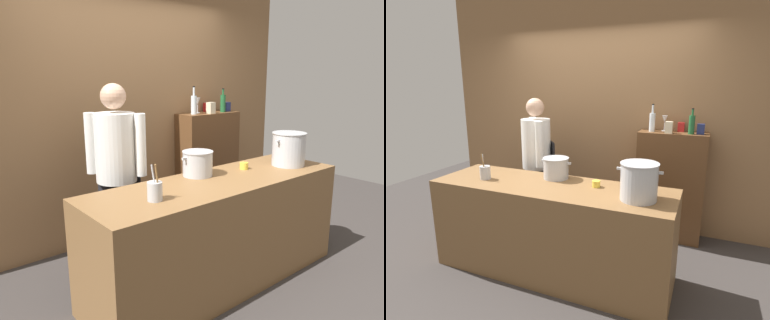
{
  "view_description": "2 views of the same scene",
  "coord_description": "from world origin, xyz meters",
  "views": [
    {
      "loc": [
        -2.03,
        -2.07,
        1.74
      ],
      "look_at": [
        0.02,
        0.38,
        0.99
      ],
      "focal_mm": 34.95,
      "sensor_mm": 36.0,
      "label": 1
    },
    {
      "loc": [
        1.3,
        -2.41,
        1.81
      ],
      "look_at": [
        0.14,
        0.33,
        1.08
      ],
      "focal_mm": 28.78,
      "sensor_mm": 36.0,
      "label": 2
    }
  ],
  "objects": [
    {
      "name": "utensil_crock",
      "position": [
        -0.68,
        -0.08,
        0.97
      ],
      "size": [
        0.1,
        0.1,
        0.26
      ],
      "color": "#B7BABF",
      "rests_on": "prep_counter"
    },
    {
      "name": "prep_counter",
      "position": [
        0.0,
        0.0,
        0.45
      ],
      "size": [
        2.3,
        0.7,
        0.9
      ],
      "primitive_type": "cube",
      "color": "brown",
      "rests_on": "ground_plane"
    },
    {
      "name": "spice_tin_navy",
      "position": [
        1.23,
        1.17,
        1.34
      ],
      "size": [
        0.08,
        0.08,
        0.11
      ],
      "primitive_type": "cube",
      "color": "navy",
      "rests_on": "bar_cabinet"
    },
    {
      "name": "stockpot_small",
      "position": [
        -0.05,
        0.22,
        1.0
      ],
      "size": [
        0.32,
        0.26,
        0.21
      ],
      "color": "#B7BABF",
      "rests_on": "prep_counter"
    },
    {
      "name": "spice_tin_red",
      "position": [
        1.02,
        1.28,
        1.34
      ],
      "size": [
        0.07,
        0.07,
        0.11
      ],
      "primitive_type": "cube",
      "color": "red",
      "rests_on": "bar_cabinet"
    },
    {
      "name": "butter_jar",
      "position": [
        0.41,
        0.11,
        0.93
      ],
      "size": [
        0.08,
        0.08,
        0.06
      ],
      "primitive_type": "cylinder",
      "color": "yellow",
      "rests_on": "prep_counter"
    },
    {
      "name": "wine_glass_short",
      "position": [
        0.84,
        1.25,
        1.41
      ],
      "size": [
        0.06,
        0.06,
        0.18
      ],
      "color": "silver",
      "rests_on": "bar_cabinet"
    },
    {
      "name": "bar_cabinet",
      "position": [
        0.95,
        1.19,
        0.64
      ],
      "size": [
        0.76,
        0.32,
        1.28
      ],
      "primitive_type": "cube",
      "color": "brown",
      "rests_on": "ground_plane"
    },
    {
      "name": "wine_bottle_clear",
      "position": [
        0.71,
        1.16,
        1.4
      ],
      "size": [
        0.07,
        0.07,
        0.31
      ],
      "color": "silver",
      "rests_on": "bar_cabinet"
    },
    {
      "name": "brick_back_panel",
      "position": [
        0.0,
        1.4,
        1.5
      ],
      "size": [
        4.4,
        0.1,
        3.0
      ],
      "primitive_type": "cube",
      "color": "olive",
      "rests_on": "ground_plane"
    },
    {
      "name": "chef",
      "position": [
        -0.55,
        0.69,
        0.96
      ],
      "size": [
        0.43,
        0.45,
        1.66
      ],
      "rotation": [
        0.0,
        0.0,
        2.27
      ],
      "color": "black",
      "rests_on": "ground_plane"
    },
    {
      "name": "stockpot_large",
      "position": [
        0.83,
        -0.05,
        1.05
      ],
      "size": [
        0.37,
        0.31,
        0.31
      ],
      "color": "#B7BABF",
      "rests_on": "prep_counter"
    },
    {
      "name": "wine_bottle_green",
      "position": [
        1.14,
        1.13,
        1.39
      ],
      "size": [
        0.06,
        0.06,
        0.28
      ],
      "color": "#1E592D",
      "rests_on": "bar_cabinet"
    },
    {
      "name": "spice_tin_cream",
      "position": [
        0.91,
        1.09,
        1.35
      ],
      "size": [
        0.08,
        0.08,
        0.13
      ],
      "primitive_type": "cube",
      "color": "beige",
      "rests_on": "bar_cabinet"
    },
    {
      "name": "ground_plane",
      "position": [
        0.0,
        0.0,
        0.0
      ],
      "size": [
        8.0,
        8.0,
        0.0
      ],
      "primitive_type": "plane",
      "color": "#383330"
    }
  ]
}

